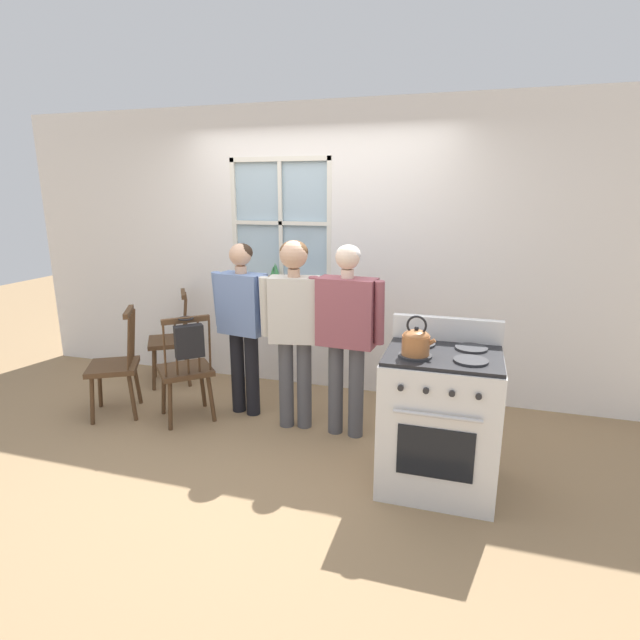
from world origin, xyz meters
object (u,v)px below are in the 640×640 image
object	(u,v)px
chair_near_wall	(116,367)
chair_center_cluster	(171,341)
person_teen_center	(294,316)
handbag	(189,341)
kettle	(416,341)
potted_plant	(275,278)
stove	(440,419)
person_elderly_left	(243,315)
person_adult_right	(347,324)
chair_by_window	(186,371)

from	to	relation	value
chair_near_wall	chair_center_cluster	xyz separation A→B (m)	(0.03, 0.81, 0.00)
person_teen_center	handbag	size ratio (longest dim) A/B	5.04
kettle	handbag	xyz separation A→B (m)	(-1.80, 0.35, -0.26)
potted_plant	stove	bearing A→B (deg)	-39.34
person_elderly_left	person_adult_right	size ratio (longest dim) A/B	0.98
chair_center_cluster	person_elderly_left	size ratio (longest dim) A/B	0.63
potted_plant	person_elderly_left	bearing A→B (deg)	-90.06
person_adult_right	person_teen_center	bearing A→B (deg)	-177.35
person_elderly_left	person_teen_center	xyz separation A→B (m)	(0.51, -0.12, 0.06)
stove	kettle	distance (m)	0.59
potted_plant	chair_center_cluster	bearing A→B (deg)	-164.77
handbag	potted_plant	bearing A→B (deg)	77.47
chair_by_window	person_teen_center	distance (m)	1.07
person_teen_center	chair_near_wall	bearing A→B (deg)	177.01
person_elderly_left	potted_plant	xyz separation A→B (m)	(0.00, 0.74, 0.20)
potted_plant	handbag	distance (m)	1.25
chair_center_cluster	kettle	distance (m)	2.92
person_adult_right	handbag	bearing A→B (deg)	-161.55
chair_by_window	chair_near_wall	bearing A→B (deg)	-35.55
person_teen_center	handbag	bearing A→B (deg)	-169.08
chair_near_wall	stove	bearing A→B (deg)	53.72
chair_by_window	person_teen_center	size ratio (longest dim) A/B	0.61
handbag	chair_center_cluster	bearing A→B (deg)	130.76
chair_by_window	person_elderly_left	distance (m)	0.68
person_teen_center	potted_plant	size ratio (longest dim) A/B	6.45
chair_center_cluster	potted_plant	distance (m)	1.26
chair_near_wall	person_adult_right	distance (m)	2.07
person_adult_right	chair_by_window	bearing A→B (deg)	-170.16
person_elderly_left	handbag	xyz separation A→B (m)	(-0.26, -0.44, -0.13)
chair_by_window	person_teen_center	bearing A→B (deg)	145.62
chair_center_cluster	person_teen_center	xyz separation A→B (m)	(1.54, -0.58, 0.51)
chair_near_wall	kettle	bearing A→B (deg)	50.49
person_elderly_left	person_teen_center	size ratio (longest dim) A/B	0.97
potted_plant	handbag	size ratio (longest dim) A/B	0.78
potted_plant	person_adult_right	bearing A→B (deg)	-42.96
person_elderly_left	kettle	xyz separation A→B (m)	(1.54, -0.79, 0.13)
person_teen_center	potted_plant	distance (m)	1.01
chair_by_window	kettle	world-z (taller)	kettle
chair_center_cluster	person_adult_right	size ratio (longest dim) A/B	0.62
person_elderly_left	person_adult_right	distance (m)	0.95
person_elderly_left	handbag	bearing A→B (deg)	-110.62
person_elderly_left	person_adult_right	xyz separation A→B (m)	(0.94, -0.14, 0.02)
person_adult_right	kettle	world-z (taller)	person_adult_right
chair_by_window	person_adult_right	bearing A→B (deg)	142.33
chair_near_wall	person_teen_center	size ratio (longest dim) A/B	0.61
chair_by_window	potted_plant	size ratio (longest dim) A/B	3.92
chair_near_wall	handbag	bearing A→B (deg)	53.74
person_adult_right	handbag	xyz separation A→B (m)	(-1.20, -0.30, -0.15)
person_adult_right	potted_plant	distance (m)	1.30
person_teen_center	person_adult_right	bearing A→B (deg)	-12.99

